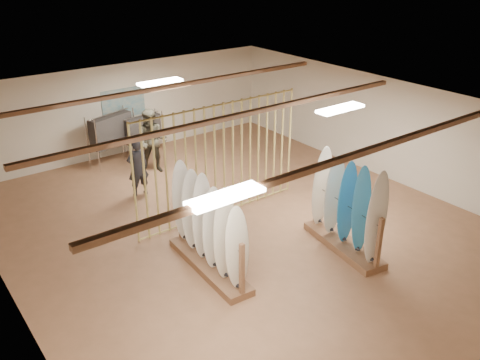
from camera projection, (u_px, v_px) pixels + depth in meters
floor at (240, 226)px, 11.90m from camera, size 12.00×12.00×0.00m
ceiling at (240, 111)px, 10.73m from camera, size 12.00×12.00×0.00m
wall_back at (124, 109)px, 15.67m from camera, size 12.00×0.00×12.00m
wall_left at (4, 243)px, 8.59m from camera, size 0.00×12.00×12.00m
wall_right at (384, 128)px, 14.03m from camera, size 0.00×12.00×12.00m
ceiling_slats at (240, 115)px, 10.76m from camera, size 9.50×6.12×0.10m
light_panels at (240, 114)px, 10.75m from camera, size 1.20×0.35×0.06m
bamboo_partition at (220, 161)px, 11.89m from camera, size 4.45×0.05×2.78m
poster at (123, 103)px, 15.58m from camera, size 1.40×0.03×0.90m
rack_left at (208, 240)px, 10.05m from camera, size 0.70×2.52×2.01m
rack_right at (346, 219)px, 10.76m from camera, size 0.92×2.25×2.08m
clothing_rack_a at (111, 130)px, 15.00m from camera, size 1.42×0.79×1.58m
clothing_rack_b at (143, 129)px, 15.57m from camera, size 1.26×0.49×1.36m
shopper_a at (137, 164)px, 13.07m from camera, size 0.66×0.47×1.76m
shopper_b at (152, 137)px, 14.38m from camera, size 1.29×1.28×2.11m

